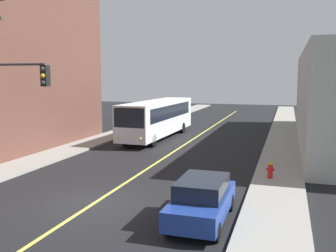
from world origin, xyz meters
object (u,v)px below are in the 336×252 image
(parked_car_blue, at_px, (202,199))
(fire_hydrant, at_px, (270,170))
(city_bus, at_px, (158,117))
(traffic_signal_left_corner, at_px, (12,96))

(parked_car_blue, height_order, fire_hydrant, parked_car_blue)
(parked_car_blue, relative_size, fire_hydrant, 5.25)
(city_bus, bearing_deg, parked_car_blue, -66.15)
(parked_car_blue, bearing_deg, traffic_signal_left_corner, 166.33)
(traffic_signal_left_corner, height_order, fire_hydrant, traffic_signal_left_corner)
(parked_car_blue, relative_size, traffic_signal_left_corner, 0.73)
(city_bus, relative_size, traffic_signal_left_corner, 2.03)
(parked_car_blue, xyz_separation_m, traffic_signal_left_corner, (-10.16, 2.47, 3.46))
(parked_car_blue, distance_m, fire_hydrant, 6.77)
(parked_car_blue, bearing_deg, fire_hydrant, 71.87)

